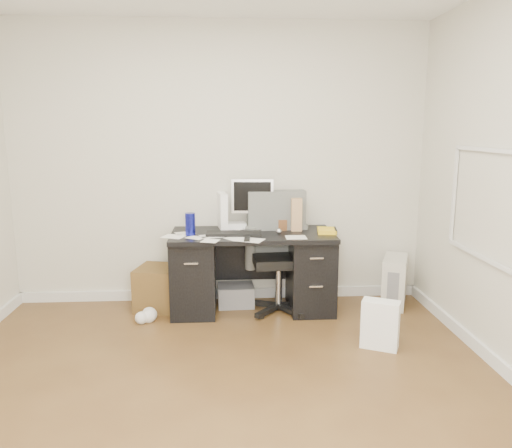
{
  "coord_description": "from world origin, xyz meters",
  "views": [
    {
      "loc": [
        0.06,
        -2.86,
        1.71
      ],
      "look_at": [
        0.31,
        1.2,
        0.92
      ],
      "focal_mm": 35.0,
      "sensor_mm": 36.0,
      "label": 1
    }
  ],
  "objects": [
    {
      "name": "white_binder",
      "position": [
        0.02,
        1.89,
        0.92
      ],
      "size": [
        0.18,
        0.31,
        0.34
      ],
      "primitive_type": "cube",
      "rotation": [
        0.0,
        0.0,
        0.14
      ],
      "color": "white",
      "rests_on": "desk"
    },
    {
      "name": "computer_mouse",
      "position": [
        0.54,
        1.58,
        0.78
      ],
      "size": [
        0.07,
        0.07,
        0.05
      ],
      "primitive_type": "sphere",
      "rotation": [
        0.0,
        0.0,
        -0.42
      ],
      "color": "silver",
      "rests_on": "desk"
    },
    {
      "name": "pc_tower",
      "position": [
        1.69,
        1.71,
        0.24
      ],
      "size": [
        0.38,
        0.52,
        0.48
      ],
      "primitive_type": "cube",
      "rotation": [
        0.0,
        0.0,
        -0.39
      ],
      "color": "beige",
      "rests_on": "ground"
    },
    {
      "name": "ground",
      "position": [
        0.0,
        0.0,
        0.0
      ],
      "size": [
        4.0,
        4.0,
        0.0
      ],
      "primitive_type": "plane",
      "color": "#4D3218",
      "rests_on": "ground"
    },
    {
      "name": "desk_printer",
      "position": [
        0.14,
        1.78,
        0.1
      ],
      "size": [
        0.35,
        0.3,
        0.2
      ],
      "primitive_type": "cube",
      "rotation": [
        0.0,
        0.0,
        0.04
      ],
      "color": "slate",
      "rests_on": "ground"
    },
    {
      "name": "shopping_bag",
      "position": [
        1.26,
        0.76,
        0.19
      ],
      "size": [
        0.34,
        0.31,
        0.39
      ],
      "primitive_type": "cube",
      "rotation": [
        0.0,
        0.0,
        -0.45
      ],
      "color": "white",
      "rests_on": "ground"
    },
    {
      "name": "office_chair",
      "position": [
        0.55,
        1.63,
        0.56
      ],
      "size": [
        0.67,
        0.67,
        1.12
      ],
      "primitive_type": null,
      "rotation": [
        0.0,
        0.0,
        0.06
      ],
      "color": "#535552",
      "rests_on": "ground"
    },
    {
      "name": "yellow_book",
      "position": [
        0.99,
        1.62,
        0.77
      ],
      "size": [
        0.19,
        0.23,
        0.04
      ],
      "primitive_type": "cube",
      "rotation": [
        0.0,
        0.0,
        -0.13
      ],
      "color": "yellow",
      "rests_on": "desk"
    },
    {
      "name": "desk",
      "position": [
        0.3,
        1.65,
        0.4
      ],
      "size": [
        1.5,
        0.7,
        0.75
      ],
      "color": "black",
      "rests_on": "ground"
    },
    {
      "name": "pen_cup",
      "position": [
        0.59,
        1.77,
        0.87
      ],
      "size": [
        0.11,
        0.11,
        0.24
      ],
      "primitive_type": null,
      "rotation": [
        0.0,
        0.0,
        0.12
      ],
      "color": "#522C17",
      "rests_on": "desk"
    },
    {
      "name": "travel_mug",
      "position": [
        -0.27,
        1.58,
        0.85
      ],
      "size": [
        0.11,
        0.11,
        0.2
      ],
      "primitive_type": "cylinder",
      "rotation": [
        0.0,
        0.0,
        -0.2
      ],
      "color": "navy",
      "rests_on": "desk"
    },
    {
      "name": "room_shell",
      "position": [
        0.03,
        0.03,
        1.66
      ],
      "size": [
        4.02,
        4.02,
        2.71
      ],
      "color": "beige",
      "rests_on": "ground"
    },
    {
      "name": "lcd_monitor",
      "position": [
        0.31,
        1.77,
        1.0
      ],
      "size": [
        0.4,
        0.25,
        0.5
      ],
      "primitive_type": null,
      "rotation": [
        0.0,
        0.0,
        -0.06
      ],
      "color": "silver",
      "rests_on": "desk"
    },
    {
      "name": "keyboard",
      "position": [
        0.13,
        1.55,
        0.76
      ],
      "size": [
        0.51,
        0.2,
        0.03
      ],
      "primitive_type": "cube",
      "rotation": [
        0.0,
        0.0,
        -0.06
      ],
      "color": "black",
      "rests_on": "desk"
    },
    {
      "name": "paper_remote",
      "position": [
        0.26,
        1.35,
        0.76
      ],
      "size": [
        0.3,
        0.28,
        0.02
      ],
      "primitive_type": null,
      "rotation": [
        0.0,
        0.0,
        -0.42
      ],
      "color": "silver",
      "rests_on": "desk"
    },
    {
      "name": "magazine_file",
      "position": [
        0.72,
        1.81,
        0.9
      ],
      "size": [
        0.15,
        0.27,
        0.31
      ],
      "primitive_type": "cube",
      "rotation": [
        0.0,
        0.0,
        -0.05
      ],
      "color": "#A97E51",
      "rests_on": "desk"
    },
    {
      "name": "loose_papers",
      "position": [
        0.1,
        1.6,
        0.75
      ],
      "size": [
        1.1,
        0.6,
        0.0
      ],
      "primitive_type": null,
      "color": "silver",
      "rests_on": "desk"
    },
    {
      "name": "wicker_basket",
      "position": [
        -0.58,
        1.75,
        0.2
      ],
      "size": [
        0.48,
        0.48,
        0.41
      ],
      "primitive_type": "cube",
      "rotation": [
        0.0,
        0.0,
        -0.22
      ],
      "color": "#483015",
      "rests_on": "ground"
    }
  ]
}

